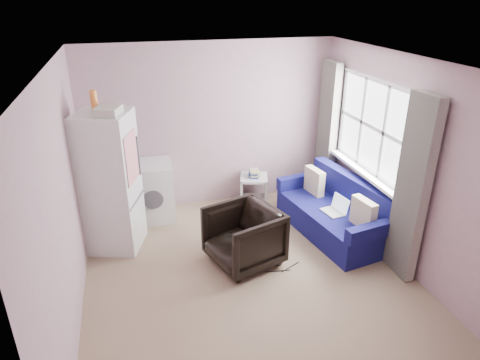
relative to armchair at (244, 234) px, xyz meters
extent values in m
cube|color=#967D62|center=(-0.02, -0.30, -0.42)|extent=(3.80, 4.20, 0.02)
cube|color=silver|center=(-0.02, -0.30, 2.10)|extent=(3.80, 4.20, 0.02)
cube|color=#B08B96|center=(-0.02, 1.81, 0.84)|extent=(3.80, 0.02, 2.50)
cube|color=#B08B96|center=(-0.02, -2.41, 0.84)|extent=(3.80, 0.02, 2.50)
cube|color=#B08B96|center=(-1.93, -0.30, 0.84)|extent=(0.02, 4.20, 2.50)
cube|color=#B08B96|center=(1.89, -0.30, 0.84)|extent=(0.02, 4.20, 2.50)
cube|color=white|center=(1.87, 0.40, 1.09)|extent=(0.01, 1.60, 1.20)
imported|color=black|center=(0.00, 0.00, 0.00)|extent=(0.94, 0.98, 0.81)
cube|color=silver|center=(-1.52, 0.83, 0.51)|extent=(0.79, 0.79, 1.83)
cube|color=#49474F|center=(-1.22, 0.73, 0.27)|extent=(0.20, 0.56, 0.02)
cube|color=#49474F|center=(-1.14, 0.94, 0.79)|extent=(0.03, 0.04, 0.52)
cube|color=white|center=(-1.23, 0.70, 0.87)|extent=(0.15, 0.42, 0.63)
cylinder|color=orange|center=(-1.58, 0.91, 1.55)|extent=(0.11, 0.11, 0.25)
cube|color=#B7B7AC|center=(-1.44, 0.69, 1.47)|extent=(0.36, 0.38, 0.09)
cube|color=silver|center=(-0.98, 1.48, 0.03)|extent=(0.64, 0.64, 0.86)
cube|color=#49474F|center=(-0.99, 1.46, 0.43)|extent=(0.59, 0.57, 0.05)
cylinder|color=#49474F|center=(-1.00, 1.17, 0.03)|extent=(0.28, 0.03, 0.28)
cube|color=#BBBCB8|center=(0.59, 1.52, 0.04)|extent=(0.52, 0.52, 0.04)
cube|color=#BBBCB8|center=(0.59, 1.52, -0.35)|extent=(0.52, 0.52, 0.04)
cube|color=#BBBCB8|center=(0.41, 1.58, -0.17)|extent=(0.16, 0.41, 0.47)
cube|color=#BBBCB8|center=(0.77, 1.47, -0.17)|extent=(0.16, 0.41, 0.47)
cube|color=navy|center=(0.59, 1.52, 0.07)|extent=(0.19, 0.24, 0.03)
cube|color=tan|center=(0.60, 1.52, 0.10)|extent=(0.18, 0.23, 0.03)
cube|color=navy|center=(0.58, 1.53, 0.13)|extent=(0.20, 0.24, 0.03)
cube|color=tan|center=(0.60, 1.51, 0.15)|extent=(0.18, 0.23, 0.03)
cube|color=navy|center=(1.38, 0.36, -0.22)|extent=(1.08, 1.81, 0.38)
cube|color=navy|center=(1.69, 0.42, 0.18)|extent=(0.46, 1.70, 0.41)
cube|color=navy|center=(1.52, -0.44, 0.07)|extent=(0.81, 0.27, 0.19)
cube|color=navy|center=(1.24, 1.17, 0.07)|extent=(0.81, 0.27, 0.19)
cube|color=beige|center=(1.52, -0.17, 0.16)|extent=(0.18, 0.39, 0.38)
cube|color=beige|center=(1.34, 0.91, 0.16)|extent=(0.18, 0.39, 0.38)
cube|color=#BBBCB8|center=(1.33, 0.26, -0.02)|extent=(0.27, 0.34, 0.02)
cube|color=silver|center=(1.44, 0.28, 0.09)|extent=(0.11, 0.32, 0.21)
cube|color=white|center=(1.80, 0.40, 0.46)|extent=(0.14, 1.70, 0.04)
cube|color=white|center=(1.85, 0.40, 0.49)|extent=(0.02, 1.68, 0.05)
cube|color=white|center=(1.85, 0.40, 1.09)|extent=(0.02, 1.68, 0.05)
cube|color=white|center=(1.85, 0.40, 1.69)|extent=(0.02, 1.68, 0.05)
cube|color=white|center=(1.85, -0.40, 1.09)|extent=(0.02, 0.05, 1.20)
cube|color=white|center=(1.85, 0.13, 1.09)|extent=(0.02, 0.05, 1.20)
cube|color=white|center=(1.85, 0.67, 1.09)|extent=(0.02, 0.05, 1.20)
cube|color=white|center=(1.85, 1.20, 1.09)|extent=(0.02, 0.05, 1.20)
cube|color=beige|center=(1.76, -0.68, 0.69)|extent=(0.12, 0.46, 2.18)
cube|color=beige|center=(1.76, 1.48, 0.69)|extent=(0.12, 0.46, 2.18)
cylinder|color=black|center=(0.53, -0.27, -0.40)|extent=(0.28, 0.15, 0.01)
cylinder|color=black|center=(0.35, -0.31, -0.40)|extent=(0.31, 0.06, 0.01)
camera|label=1|loc=(-1.22, -4.34, 2.76)|focal=32.00mm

